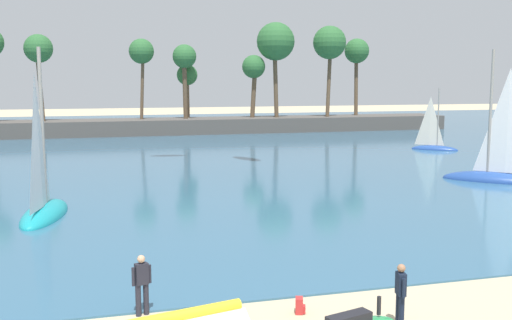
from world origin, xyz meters
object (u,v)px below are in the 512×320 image
person_rigging_by_gear (400,293)px  backpack_spare (300,306)px  sailboat_toward_headland (495,169)px  sailboat_mid_bay (43,201)px  person_at_waterline (142,283)px  sailboat_far_left (434,144)px

person_rigging_by_gear → backpack_spare: (-2.17, 1.53, -0.69)m
backpack_spare → sailboat_toward_headland: size_ratio=0.05×
sailboat_mid_bay → person_at_waterline: bearing=-75.1°
person_at_waterline → sailboat_far_left: size_ratio=0.28×
person_at_waterline → backpack_spare: bearing=-13.8°
sailboat_far_left → sailboat_mid_bay: bearing=-149.5°
person_at_waterline → sailboat_far_left: bearing=48.0°
person_rigging_by_gear → sailboat_mid_bay: bearing=122.2°
sailboat_mid_bay → sailboat_toward_headland: bearing=6.0°
sailboat_toward_headland → sailboat_far_left: bearing=70.3°
sailboat_far_left → person_at_waterline: bearing=-132.0°
person_at_waterline → sailboat_mid_bay: (-3.41, 12.84, -0.09)m
backpack_spare → sailboat_far_left: (24.49, 32.75, 0.39)m
person_rigging_by_gear → person_at_waterline: same height
person_at_waterline → sailboat_mid_bay: 13.29m
person_at_waterline → backpack_spare: (4.13, -1.01, -0.69)m
person_rigging_by_gear → sailboat_far_left: 40.91m
sailboat_mid_bay → sailboat_far_left: 37.19m
backpack_spare → person_at_waterline: bearing=166.2°
person_at_waterline → sailboat_mid_bay: bearing=104.9°
person_rigging_by_gear → sailboat_mid_bay: sailboat_mid_bay is taller
sailboat_mid_bay → sailboat_far_left: bearing=30.5°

